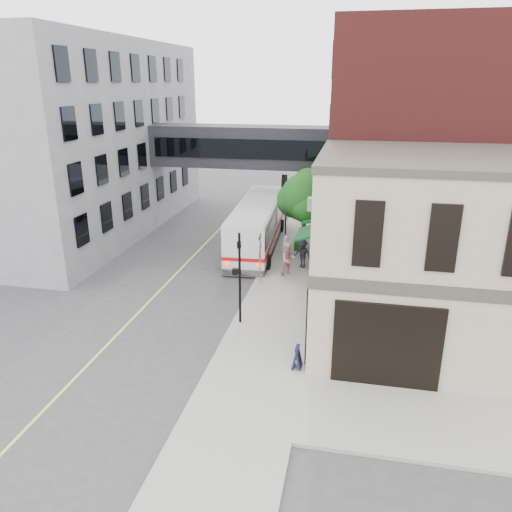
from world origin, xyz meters
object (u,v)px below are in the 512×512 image
at_px(pedestrian_b, 288,260).
at_px(sandwich_board, 297,357).
at_px(pedestrian_a, 286,249).
at_px(pedestrian_c, 302,254).
at_px(newspaper_box, 297,244).
at_px(bus, 258,223).

xyz_separation_m(pedestrian_b, sandwich_board, (1.80, -10.12, -0.48)).
bearing_deg(pedestrian_a, pedestrian_c, -52.91).
height_order(pedestrian_b, pedestrian_c, pedestrian_b).
bearing_deg(newspaper_box, pedestrian_b, -95.18).
bearing_deg(pedestrian_c, bus, 158.99).
bearing_deg(newspaper_box, pedestrian_c, -83.07).
bearing_deg(newspaper_box, pedestrian_a, -104.72).
height_order(newspaper_box, sandwich_board, sandwich_board).
relative_size(pedestrian_a, newspaper_box, 1.95).
bearing_deg(sandwich_board, pedestrian_b, 102.99).
distance_m(bus, newspaper_box, 3.16).
xyz_separation_m(bus, pedestrian_a, (2.48, -2.96, -0.79)).
bearing_deg(pedestrian_a, sandwich_board, -98.97).
height_order(pedestrian_b, sandwich_board, pedestrian_b).
distance_m(bus, pedestrian_c, 5.21).
xyz_separation_m(pedestrian_a, sandwich_board, (2.23, -12.27, -0.37)).
xyz_separation_m(pedestrian_c, sandwich_board, (1.12, -11.53, -0.43)).
height_order(bus, pedestrian_b, bus).
height_order(pedestrian_c, sandwich_board, pedestrian_c).
bearing_deg(sandwich_board, newspaper_box, 99.97).
xyz_separation_m(pedestrian_a, newspaper_box, (0.40, 2.48, -0.42)).
distance_m(pedestrian_c, sandwich_board, 11.59).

